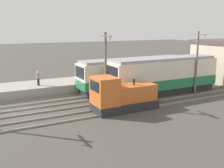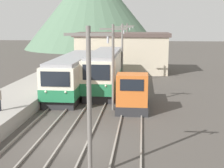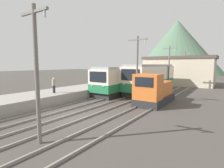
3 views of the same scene
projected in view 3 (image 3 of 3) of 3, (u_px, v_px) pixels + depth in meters
ground_plane at (73, 118)px, 12.68m from camera, size 200.00×200.00×0.00m
platform_left at (25, 101)px, 16.09m from camera, size 4.50×54.00×0.98m
track_left at (51, 111)px, 14.11m from camera, size 1.54×60.00×0.14m
track_center at (75, 117)px, 12.56m from camera, size 1.54×60.00×0.14m
track_right at (110, 125)px, 10.89m from camera, size 1.54×60.00×0.14m
commuter_train_left at (127, 80)px, 24.36m from camera, size 2.84×13.20×3.58m
commuter_train_center at (151, 79)px, 24.36m from camera, size 2.84×12.62×3.86m
shunting_locomotive at (154, 92)px, 17.08m from camera, size 2.40×5.65×3.00m
catenary_mast_near at (37, 70)px, 8.17m from camera, size 2.00×0.20×6.57m
catenary_mast_mid at (137, 67)px, 17.02m from camera, size 2.00×0.20×6.57m
catenary_mast_far at (169, 66)px, 25.87m from camera, size 2.00×0.20×6.57m
catenary_mast_distant at (185, 66)px, 34.72m from camera, size 2.00×0.20×6.57m
person_on_platform at (54, 85)px, 17.58m from camera, size 0.38×0.38×1.56m
station_building at (179, 71)px, 33.17m from camera, size 12.60×6.30×5.35m
mountain_backdrop at (176, 49)px, 74.14m from camera, size 36.05×40.03×21.66m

